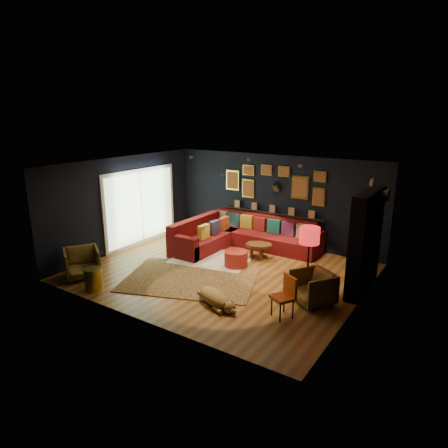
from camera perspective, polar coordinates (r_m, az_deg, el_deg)
The scene contains 20 objects.
floor at distance 9.79m, azimuth -0.40°, elevation -6.89°, with size 6.50×6.50×0.00m, color olive.
room_walls at distance 9.29m, azimuth -0.42°, elevation 2.22°, with size 6.50×6.50×6.50m.
sectional at distance 11.42m, azimuth 2.10°, elevation -1.81°, with size 3.41×2.69×0.86m.
ledge at distance 11.70m, azimuth 6.93°, elevation 1.57°, with size 3.20×0.12×0.04m, color black.
gallery_wall at distance 11.56m, azimuth 7.10°, elevation 5.88°, with size 3.15×0.04×1.02m.
sunburst_mirror at distance 11.53m, azimuth 7.59°, elevation 5.30°, with size 0.47×0.16×0.47m.
fireplace at distance 9.04m, azimuth 19.45°, elevation -2.86°, with size 0.31×1.60×2.20m.
deer_head at distance 9.25m, azimuth 21.09°, elevation 4.01°, with size 0.50×0.28×0.45m.
sliding_door at distance 11.86m, azimuth -11.77°, elevation 2.44°, with size 0.06×2.80×2.20m.
ceiling_spots at distance 9.78m, azimuth 2.21°, elevation 8.65°, with size 3.30×2.50×0.06m.
shag_rug at distance 10.61m, azimuth -1.78°, elevation -4.97°, with size 1.99×1.45×0.03m, color silver.
leopard_rug at distance 9.45m, azimuth -4.77°, elevation -7.75°, with size 2.99×2.14×0.02m, color tan.
coffee_table at distance 10.62m, azimuth 4.97°, elevation -3.22°, with size 0.88×0.76×0.37m.
pouf at distance 10.04m, azimuth 1.73°, elevation -4.94°, with size 0.59×0.59×0.38m, color maroon.
armchair_left at distance 9.93m, azimuth -19.64°, elevation -5.09°, with size 0.76×0.71×0.78m, color #A48030.
armchair_right at distance 8.35m, azimuth 12.60°, elevation -8.63°, with size 0.73×0.68×0.75m, color #A48030.
gold_stool at distance 9.25m, azimuth -18.18°, elevation -7.48°, with size 0.39×0.39×0.48m, color gold.
orange_chair at distance 7.70m, azimuth 8.81°, elevation -9.77°, with size 0.52×0.52×0.81m.
floor_lamp at distance 8.35m, azimuth 12.10°, elevation -2.07°, with size 0.42×0.42×1.51m.
dog at distance 8.17m, azimuth -1.40°, elevation -10.01°, with size 1.26×0.62×0.40m, color #AC8544, non-canonical shape.
Camera 1 is at (5.04, -7.49, 3.77)m, focal length 32.00 mm.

